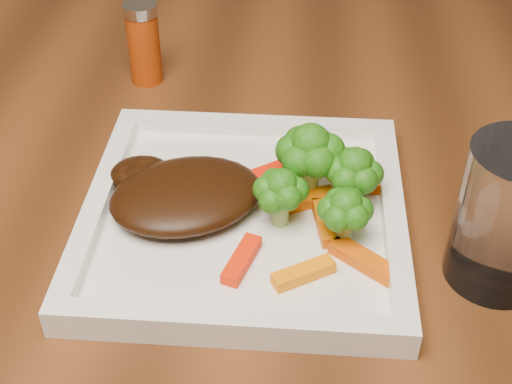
# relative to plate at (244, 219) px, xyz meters

# --- Properties ---
(plate) EXTENTS (0.27, 0.27, 0.01)m
(plate) POSITION_rel_plate_xyz_m (0.00, 0.00, 0.00)
(plate) COLOR white
(plate) RESTS_ON dining_table
(steak) EXTENTS (0.16, 0.15, 0.03)m
(steak) POSITION_rel_plate_xyz_m (-0.05, 0.00, 0.02)
(steak) COLOR black
(steak) RESTS_ON plate
(broccoli_0) EXTENTS (0.07, 0.07, 0.07)m
(broccoli_0) POSITION_rel_plate_xyz_m (0.05, 0.03, 0.04)
(broccoli_0) COLOR #177914
(broccoli_0) RESTS_ON plate
(broccoli_1) EXTENTS (0.06, 0.06, 0.06)m
(broccoli_1) POSITION_rel_plate_xyz_m (0.09, 0.02, 0.04)
(broccoli_1) COLOR #197313
(broccoli_1) RESTS_ON plate
(broccoli_2) EXTENTS (0.06, 0.06, 0.06)m
(broccoli_2) POSITION_rel_plate_xyz_m (0.08, -0.03, 0.04)
(broccoli_2) COLOR #147012
(broccoli_2) RESTS_ON plate
(broccoli_3) EXTENTS (0.06, 0.06, 0.06)m
(broccoli_3) POSITION_rel_plate_xyz_m (0.03, -0.01, 0.04)
(broccoli_3) COLOR #1E6C12
(broccoli_3) RESTS_ON plate
(carrot_0) EXTENTS (0.05, 0.04, 0.01)m
(carrot_0) POSITION_rel_plate_xyz_m (0.05, -0.07, 0.01)
(carrot_0) COLOR orange
(carrot_0) RESTS_ON plate
(carrot_1) EXTENTS (0.06, 0.05, 0.01)m
(carrot_1) POSITION_rel_plate_xyz_m (0.10, -0.05, 0.01)
(carrot_1) COLOR #D85003
(carrot_1) RESTS_ON plate
(carrot_2) EXTENTS (0.03, 0.05, 0.01)m
(carrot_2) POSITION_rel_plate_xyz_m (0.00, -0.06, 0.01)
(carrot_2) COLOR #FF2404
(carrot_2) RESTS_ON plate
(carrot_3) EXTENTS (0.05, 0.02, 0.01)m
(carrot_3) POSITION_rel_plate_xyz_m (0.10, 0.04, 0.01)
(carrot_3) COLOR #C83E03
(carrot_3) RESTS_ON plate
(carrot_4) EXTENTS (0.05, 0.04, 0.01)m
(carrot_4) POSITION_rel_plate_xyz_m (0.02, 0.05, 0.01)
(carrot_4) COLOR #FD1A04
(carrot_4) RESTS_ON plate
(carrot_5) EXTENTS (0.02, 0.05, 0.01)m
(carrot_5) POSITION_rel_plate_xyz_m (0.07, -0.01, 0.01)
(carrot_5) COLOR #DA5E03
(carrot_5) RESTS_ON plate
(carrot_6) EXTENTS (0.06, 0.04, 0.01)m
(carrot_6) POSITION_rel_plate_xyz_m (0.05, 0.02, 0.01)
(carrot_6) COLOR #E96603
(carrot_6) RESTS_ON plate
(spice_shaker) EXTENTS (0.04, 0.04, 0.09)m
(spice_shaker) POSITION_rel_plate_xyz_m (-0.13, 0.24, 0.04)
(spice_shaker) COLOR #A43409
(spice_shaker) RESTS_ON dining_table
(drinking_glass) EXTENTS (0.10, 0.10, 0.12)m
(drinking_glass) POSITION_rel_plate_xyz_m (0.20, -0.04, 0.05)
(drinking_glass) COLOR white
(drinking_glass) RESTS_ON dining_table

